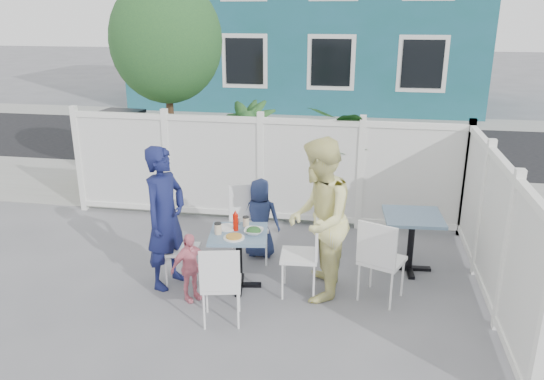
% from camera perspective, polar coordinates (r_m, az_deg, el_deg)
% --- Properties ---
extents(ground, '(80.00, 80.00, 0.00)m').
position_cam_1_polar(ground, '(6.03, -6.64, -11.79)').
color(ground, slate).
extents(near_sidewalk, '(24.00, 2.60, 0.01)m').
position_cam_1_polar(near_sidewalk, '(9.40, -0.11, -0.14)').
color(near_sidewalk, gray).
rests_on(near_sidewalk, ground).
extents(street, '(24.00, 5.00, 0.01)m').
position_cam_1_polar(street, '(12.92, 2.80, 5.09)').
color(street, black).
rests_on(street, ground).
extents(far_sidewalk, '(24.00, 1.60, 0.01)m').
position_cam_1_polar(far_sidewalk, '(15.93, 4.25, 7.69)').
color(far_sidewalk, gray).
rests_on(far_sidewalk, ground).
extents(building, '(11.00, 6.00, 6.00)m').
position_cam_1_polar(building, '(19.06, 4.03, 18.57)').
color(building, '#19585B').
rests_on(building, ground).
extents(fence_back, '(5.86, 0.08, 1.60)m').
position_cam_1_polar(fence_back, '(7.84, -1.20, 1.94)').
color(fence_back, white).
rests_on(fence_back, ground).
extents(fence_right, '(0.08, 3.66, 1.60)m').
position_cam_1_polar(fence_right, '(6.17, 22.73, -4.35)').
color(fence_right, white).
rests_on(fence_right, ground).
extents(tree, '(1.80, 1.62, 3.59)m').
position_cam_1_polar(tree, '(8.86, -11.36, 15.44)').
color(tree, '#382316').
rests_on(tree, ground).
extents(utility_cabinet, '(0.72, 0.55, 1.26)m').
position_cam_1_polar(utility_cabinet, '(10.26, -15.62, 4.42)').
color(utility_cabinet, gold).
rests_on(utility_cabinet, ground).
extents(potted_shrub_a, '(1.17, 1.17, 1.69)m').
position_cam_1_polar(potted_shrub_a, '(8.55, -2.80, 3.81)').
color(potted_shrub_a, '#1D4825').
rests_on(potted_shrub_a, ground).
extents(potted_shrub_b, '(2.04, 1.97, 1.74)m').
position_cam_1_polar(potted_shrub_b, '(8.26, 7.25, 3.30)').
color(potted_shrub_b, '#1D4825').
rests_on(potted_shrub_b, ground).
extents(main_table, '(0.73, 0.73, 0.68)m').
position_cam_1_polar(main_table, '(6.06, -3.59, -5.93)').
color(main_table, '#395D70').
rests_on(main_table, ground).
extents(spare_table, '(0.73, 0.73, 0.72)m').
position_cam_1_polar(spare_table, '(6.64, 14.84, -3.95)').
color(spare_table, '#395D70').
rests_on(spare_table, ground).
extents(chair_left, '(0.41, 0.42, 0.85)m').
position_cam_1_polar(chair_left, '(6.27, -10.35, -5.63)').
color(chair_left, white).
rests_on(chair_left, ground).
extents(chair_right, '(0.44, 0.46, 0.94)m').
position_cam_1_polar(chair_right, '(5.92, 3.74, -6.32)').
color(chair_right, white).
rests_on(chair_right, ground).
extents(chair_back, '(0.57, 0.56, 0.97)m').
position_cam_1_polar(chair_back, '(6.72, -2.65, -2.99)').
color(chair_back, white).
rests_on(chair_back, ground).
extents(chair_near, '(0.47, 0.46, 0.87)m').
position_cam_1_polar(chair_near, '(5.37, -5.55, -9.62)').
color(chair_near, white).
rests_on(chair_near, ground).
extents(chair_spare, '(0.56, 0.55, 0.96)m').
position_cam_1_polar(chair_spare, '(5.84, 11.52, -6.92)').
color(chair_spare, white).
rests_on(chair_spare, ground).
extents(man, '(0.56, 0.70, 1.66)m').
position_cam_1_polar(man, '(6.11, -11.40, -2.93)').
color(man, '#151A4A').
rests_on(man, ground).
extents(woman, '(0.68, 0.88, 1.80)m').
position_cam_1_polar(woman, '(5.76, 5.02, -3.22)').
color(woman, yellow).
rests_on(woman, ground).
extents(boy, '(0.51, 0.33, 1.04)m').
position_cam_1_polar(boy, '(6.82, -1.30, -3.04)').
color(boy, '#1D284F').
rests_on(boy, ground).
extents(toddler, '(0.44, 0.47, 0.78)m').
position_cam_1_polar(toddler, '(5.91, -8.85, -8.21)').
color(toddler, pink).
rests_on(toddler, ground).
extents(plate_main, '(0.23, 0.23, 0.01)m').
position_cam_1_polar(plate_main, '(5.85, -4.11, -5.14)').
color(plate_main, white).
rests_on(plate_main, main_table).
extents(plate_side, '(0.23, 0.23, 0.02)m').
position_cam_1_polar(plate_side, '(6.12, -4.85, -4.04)').
color(plate_side, white).
rests_on(plate_side, main_table).
extents(salad_bowl, '(0.22, 0.22, 0.05)m').
position_cam_1_polar(salad_bowl, '(5.95, -1.98, -4.48)').
color(salad_bowl, white).
rests_on(salad_bowl, main_table).
extents(coffee_cup_a, '(0.08, 0.08, 0.12)m').
position_cam_1_polar(coffee_cup_a, '(5.96, -5.84, -4.19)').
color(coffee_cup_a, beige).
rests_on(coffee_cup_a, main_table).
extents(coffee_cup_b, '(0.07, 0.07, 0.11)m').
position_cam_1_polar(coffee_cup_b, '(6.14, -2.82, -3.45)').
color(coffee_cup_b, beige).
rests_on(coffee_cup_b, main_table).
extents(ketchup_bottle, '(0.06, 0.06, 0.20)m').
position_cam_1_polar(ketchup_bottle, '(6.02, -3.94, -3.49)').
color(ketchup_bottle, '#BF1204').
rests_on(ketchup_bottle, main_table).
extents(salt_shaker, '(0.03, 0.03, 0.07)m').
position_cam_1_polar(salt_shaker, '(6.23, -3.58, -3.29)').
color(salt_shaker, white).
rests_on(salt_shaker, main_table).
extents(pepper_shaker, '(0.03, 0.03, 0.07)m').
position_cam_1_polar(pepper_shaker, '(6.21, -3.82, -3.39)').
color(pepper_shaker, black).
rests_on(pepper_shaker, main_table).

